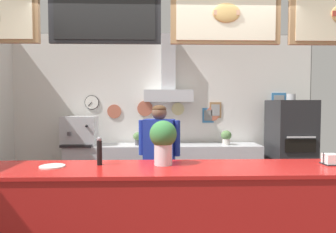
{
  "coord_description": "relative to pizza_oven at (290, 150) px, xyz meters",
  "views": [
    {
      "loc": [
        -0.06,
        -2.95,
        1.6
      ],
      "look_at": [
        0.04,
        0.68,
        1.42
      ],
      "focal_mm": 31.91,
      "sensor_mm": 36.0,
      "label": 1
    }
  ],
  "objects": [
    {
      "name": "back_wall_assembly",
      "position": [
        -2.05,
        0.4,
        0.68
      ],
      "size": [
        5.3,
        2.62,
        2.79
      ],
      "color": "gray",
      "rests_on": "ground_plane"
    },
    {
      "name": "service_counter",
      "position": [
        -2.06,
        -2.23,
        -0.29
      ],
      "size": [
        4.24,
        0.65,
        1.05
      ],
      "color": "#B21916",
      "rests_on": "ground_plane"
    },
    {
      "name": "back_prep_counter",
      "position": [
        -2.05,
        0.19,
        -0.38
      ],
      "size": [
        3.19,
        0.53,
        0.89
      ],
      "color": "silver",
      "rests_on": "ground_plane"
    },
    {
      "name": "pizza_oven",
      "position": [
        0.0,
        0.0,
        0.0
      ],
      "size": [
        0.61,
        0.73,
        1.73
      ],
      "color": "#232326",
      "rests_on": "ground_plane"
    },
    {
      "name": "shop_worker",
      "position": [
        -2.12,
        -0.89,
        0.03
      ],
      "size": [
        0.54,
        0.3,
        1.56
      ],
      "rotation": [
        0.0,
        0.0,
        2.93
      ],
      "color": "#232328",
      "rests_on": "ground_plane"
    },
    {
      "name": "espresso_machine",
      "position": [
        -3.42,
        0.16,
        0.31
      ],
      "size": [
        0.54,
        0.46,
        0.47
      ],
      "color": "silver",
      "rests_on": "back_prep_counter"
    },
    {
      "name": "potted_oregano",
      "position": [
        -1.01,
        0.15,
        0.2
      ],
      "size": [
        0.17,
        0.17,
        0.24
      ],
      "color": "beige",
      "rests_on": "back_prep_counter"
    },
    {
      "name": "potted_sage",
      "position": [
        -2.47,
        0.16,
        0.2
      ],
      "size": [
        0.15,
        0.15,
        0.21
      ],
      "color": "#4C4C51",
      "rests_on": "back_prep_counter"
    },
    {
      "name": "pepper_grinder",
      "position": [
        -2.64,
        -2.13,
        0.35
      ],
      "size": [
        0.04,
        0.04,
        0.25
      ],
      "color": "black",
      "rests_on": "service_counter"
    },
    {
      "name": "condiment_plate",
      "position": [
        -3.03,
        -2.2,
        0.23
      ],
      "size": [
        0.21,
        0.21,
        0.01
      ],
      "color": "white",
      "rests_on": "service_counter"
    },
    {
      "name": "basil_vase",
      "position": [
        -2.08,
        -2.14,
        0.44
      ],
      "size": [
        0.24,
        0.24,
        0.39
      ],
      "color": "silver",
      "rests_on": "service_counter"
    },
    {
      "name": "napkin_holder",
      "position": [
        -0.6,
        -2.17,
        0.27
      ],
      "size": [
        0.14,
        0.13,
        0.11
      ],
      "color": "#262628",
      "rests_on": "service_counter"
    }
  ]
}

